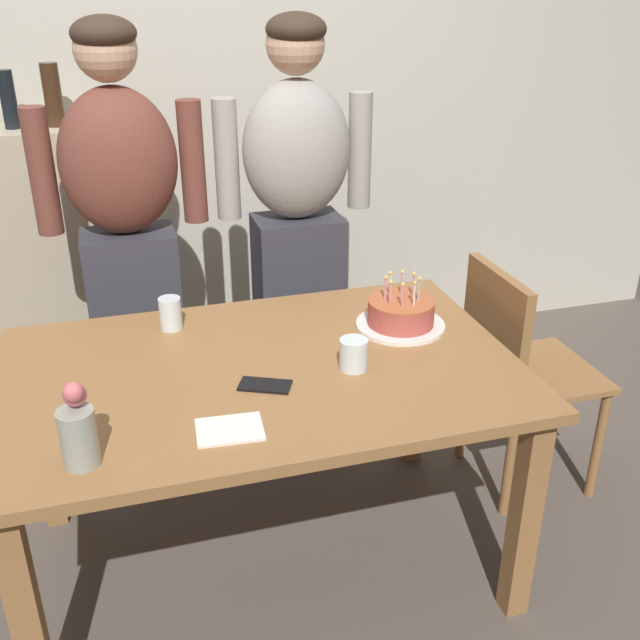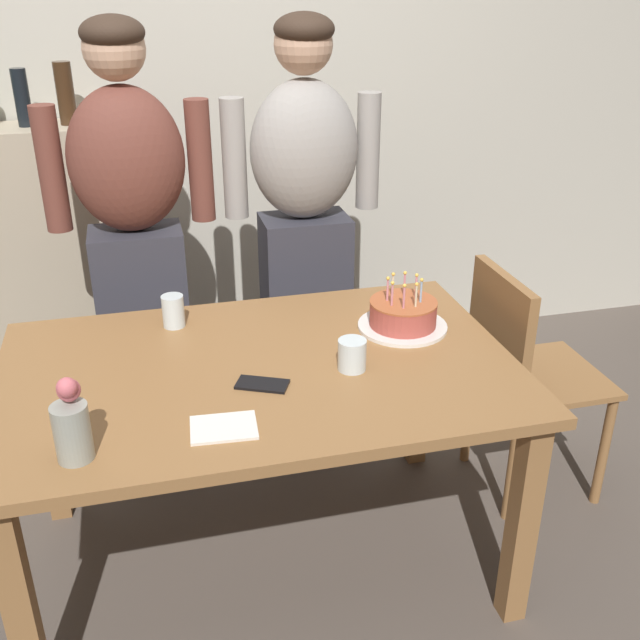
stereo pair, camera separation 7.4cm
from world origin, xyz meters
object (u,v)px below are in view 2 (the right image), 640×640
(birthday_cake, at_px, (403,315))
(person_man_bearded, at_px, (136,242))
(water_glass_near, at_px, (352,355))
(water_glass_far, at_px, (173,311))
(napkin_stack, at_px, (224,428))
(flower_vase, at_px, (72,424))
(cell_phone, at_px, (262,384))
(person_woman_cardigan, at_px, (305,228))
(dining_chair, at_px, (520,365))

(birthday_cake, relative_size, person_man_bearded, 0.17)
(water_glass_near, xyz_separation_m, water_glass_far, (-0.48, 0.42, 0.01))
(water_glass_near, relative_size, water_glass_far, 0.88)
(napkin_stack, xyz_separation_m, flower_vase, (-0.35, -0.03, 0.09))
(napkin_stack, height_order, person_man_bearded, person_man_bearded)
(birthday_cake, height_order, water_glass_near, birthday_cake)
(birthday_cake, height_order, cell_phone, birthday_cake)
(cell_phone, height_order, flower_vase, flower_vase)
(person_woman_cardigan, bearing_deg, water_glass_far, 40.97)
(flower_vase, bearing_deg, birthday_cake, 25.42)
(person_woman_cardigan, bearing_deg, birthday_cake, 103.74)
(water_glass_near, xyz_separation_m, napkin_stack, (-0.40, -0.22, -0.04))
(water_glass_near, xyz_separation_m, cell_phone, (-0.27, -0.03, -0.04))
(person_woman_cardigan, bearing_deg, flower_vase, 54.19)
(person_man_bearded, height_order, person_woman_cardigan, same)
(water_glass_far, height_order, flower_vase, flower_vase)
(birthday_cake, bearing_deg, person_woman_cardigan, 103.74)
(flower_vase, distance_m, person_man_bearded, 1.16)
(person_man_bearded, distance_m, person_woman_cardigan, 0.65)
(dining_chair, bearing_deg, cell_phone, 106.41)
(water_glass_far, bearing_deg, cell_phone, -64.87)
(water_glass_near, height_order, person_woman_cardigan, person_woman_cardigan)
(birthday_cake, height_order, flower_vase, flower_vase)
(water_glass_near, relative_size, cell_phone, 0.64)
(person_woman_cardigan, bearing_deg, napkin_stack, 66.98)
(water_glass_far, distance_m, person_man_bearded, 0.49)
(water_glass_near, distance_m, cell_phone, 0.27)
(napkin_stack, distance_m, flower_vase, 0.37)
(cell_phone, bearing_deg, water_glass_far, 140.41)
(cell_phone, bearing_deg, person_woman_cardigan, 95.08)
(water_glass_near, xyz_separation_m, dining_chair, (0.71, 0.26, -0.27))
(dining_chair, bearing_deg, water_glass_near, 110.03)
(napkin_stack, xyz_separation_m, person_woman_cardigan, (0.47, 1.11, 0.13))
(water_glass_far, bearing_deg, water_glass_near, -41.07)
(cell_phone, distance_m, flower_vase, 0.54)
(water_glass_far, xyz_separation_m, cell_phone, (0.21, -0.45, -0.05))
(birthday_cake, xyz_separation_m, person_woman_cardigan, (-0.16, 0.67, 0.09))
(dining_chair, bearing_deg, flower_vase, 109.19)
(cell_phone, bearing_deg, water_glass_near, 31.59)
(birthday_cake, distance_m, dining_chair, 0.54)
(person_man_bearded, xyz_separation_m, person_woman_cardigan, (0.65, 0.00, 0.00))
(water_glass_far, bearing_deg, person_man_bearded, 101.46)
(birthday_cake, bearing_deg, water_glass_near, -136.97)
(water_glass_near, height_order, dining_chair, dining_chair)
(cell_phone, height_order, person_woman_cardigan, person_woman_cardigan)
(cell_phone, bearing_deg, birthday_cake, 51.61)
(birthday_cake, distance_m, person_woman_cardigan, 0.70)
(birthday_cake, distance_m, water_glass_near, 0.32)
(person_woman_cardigan, bearing_deg, water_glass_near, 85.47)
(water_glass_far, height_order, napkin_stack, water_glass_far)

